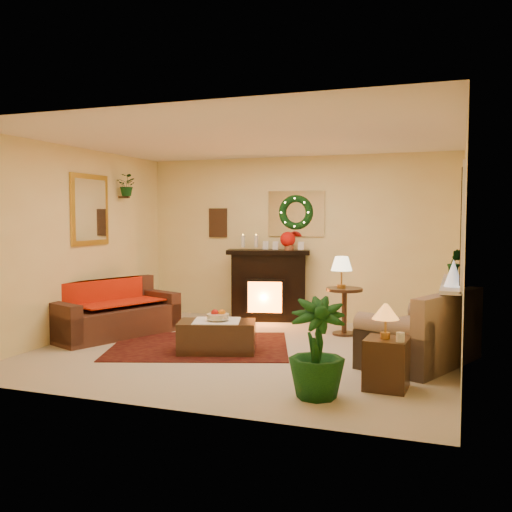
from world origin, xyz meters
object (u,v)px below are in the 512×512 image
(fireplace, at_px, (269,286))
(coffee_table, at_px, (217,336))
(side_table_round, at_px, (344,312))
(sofa, at_px, (114,305))
(loveseat, at_px, (420,326))
(end_table_square, at_px, (386,361))

(fireplace, bearing_deg, coffee_table, -101.63)
(fireplace, relative_size, side_table_round, 1.75)
(sofa, distance_m, loveseat, 4.10)
(sofa, height_order, side_table_round, sofa)
(sofa, xyz_separation_m, loveseat, (4.10, -0.11, -0.01))
(coffee_table, bearing_deg, sofa, 148.51)
(side_table_round, distance_m, end_table_square, 2.50)
(end_table_square, bearing_deg, coffee_table, 159.83)
(loveseat, distance_m, side_table_round, 1.67)
(sofa, relative_size, side_table_round, 2.69)
(loveseat, bearing_deg, side_table_round, 154.99)
(end_table_square, xyz_separation_m, coffee_table, (-2.12, 0.78, -0.06))
(side_table_round, relative_size, coffee_table, 0.71)
(fireplace, height_order, loveseat, fireplace)
(end_table_square, bearing_deg, sofa, 162.68)
(sofa, bearing_deg, fireplace, 70.37)
(loveseat, relative_size, side_table_round, 2.18)
(sofa, relative_size, end_table_square, 3.62)
(fireplace, height_order, coffee_table, fireplace)
(end_table_square, bearing_deg, loveseat, 77.88)
(side_table_round, bearing_deg, end_table_square, -69.76)
(fireplace, distance_m, loveseat, 3.14)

